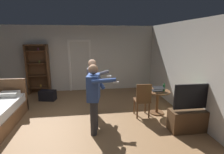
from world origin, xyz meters
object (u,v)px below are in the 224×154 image
(laptop, at_px, (158,90))
(suitcase_dark, at_px, (48,95))
(bookshelf, at_px, (38,68))
(tv_flatscreen, at_px, (192,117))
(side_table, at_px, (158,98))
(bottle_on_table, at_px, (164,88))
(wooden_chair, at_px, (143,99))
(person_striped_shirt, at_px, (93,84))
(person_blue_shirt, at_px, (94,94))

(laptop, height_order, suitcase_dark, laptop)
(bookshelf, height_order, tv_flatscreen, bookshelf)
(side_table, distance_m, bottle_on_table, 0.37)
(wooden_chair, relative_size, person_striped_shirt, 0.60)
(laptop, bearing_deg, side_table, 54.93)
(person_blue_shirt, distance_m, suitcase_dark, 2.98)
(bottle_on_table, relative_size, person_striped_shirt, 0.15)
(side_table, bearing_deg, wooden_chair, -161.08)
(bookshelf, bearing_deg, wooden_chair, -38.00)
(side_table, distance_m, person_blue_shirt, 2.11)
(person_blue_shirt, relative_size, person_striped_shirt, 1.00)
(person_blue_shirt, bearing_deg, suitcase_dark, 123.66)
(bookshelf, relative_size, laptop, 5.90)
(bookshelf, bearing_deg, suitcase_dark, -62.30)
(bottle_on_table, xyz_separation_m, wooden_chair, (-0.66, -0.10, -0.26))
(wooden_chair, height_order, person_striped_shirt, person_striped_shirt)
(laptop, relative_size, wooden_chair, 0.34)
(side_table, relative_size, suitcase_dark, 1.26)
(tv_flatscreen, height_order, laptop, tv_flatscreen)
(bottle_on_table, relative_size, person_blue_shirt, 0.15)
(person_blue_shirt, bearing_deg, bookshelf, 122.07)
(bookshelf, height_order, suitcase_dark, bookshelf)
(bookshelf, height_order, person_blue_shirt, bookshelf)
(wooden_chair, relative_size, person_blue_shirt, 0.60)
(bottle_on_table, height_order, wooden_chair, wooden_chair)
(wooden_chair, distance_m, person_striped_shirt, 1.45)
(laptop, distance_m, suitcase_dark, 3.86)
(tv_flatscreen, height_order, suitcase_dark, tv_flatscreen)
(bookshelf, relative_size, wooden_chair, 1.98)
(side_table, bearing_deg, bottle_on_table, -29.74)
(wooden_chair, height_order, suitcase_dark, wooden_chair)
(bottle_on_table, distance_m, person_striped_shirt, 2.04)
(suitcase_dark, bearing_deg, side_table, -10.89)
(bottle_on_table, height_order, suitcase_dark, bottle_on_table)
(suitcase_dark, bearing_deg, person_blue_shirt, -42.64)
(person_striped_shirt, distance_m, suitcase_dark, 2.31)
(laptop, height_order, wooden_chair, wooden_chair)
(bookshelf, height_order, bottle_on_table, bookshelf)
(laptop, height_order, person_blue_shirt, person_blue_shirt)
(tv_flatscreen, distance_m, person_blue_shirt, 2.44)
(laptop, relative_size, person_striped_shirt, 0.20)
(laptop, height_order, bottle_on_table, bottle_on_table)
(bottle_on_table, bearing_deg, suitcase_dark, 155.20)
(tv_flatscreen, xyz_separation_m, suitcase_dark, (-3.94, 2.65, -0.16))
(person_blue_shirt, bearing_deg, side_table, 23.01)
(side_table, xyz_separation_m, person_blue_shirt, (-1.89, -0.80, 0.48))
(bottle_on_table, bearing_deg, bookshelf, 147.67)
(suitcase_dark, bearing_deg, wooden_chair, -17.12)
(tv_flatscreen, distance_m, side_table, 1.16)
(bookshelf, bearing_deg, tv_flatscreen, -38.92)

